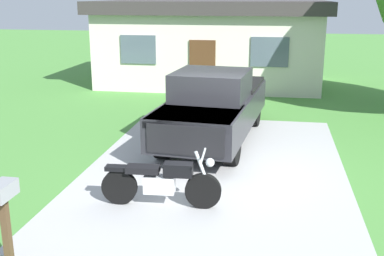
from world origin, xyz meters
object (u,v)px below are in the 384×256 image
at_px(motorcycle, 162,182).
at_px(mailbox, 3,202).
at_px(pickup_truck, 215,104).
at_px(neighbor_house, 211,42).

distance_m(motorcycle, mailbox, 2.92).
relative_size(pickup_truck, mailbox, 4.59).
height_order(pickup_truck, mailbox, pickup_truck).
bearing_deg(motorcycle, neighbor_house, 93.63).
bearing_deg(pickup_truck, mailbox, -107.50).
xyz_separation_m(mailbox, neighbor_house, (0.89, 14.97, 0.81)).
distance_m(pickup_truck, neighbor_house, 8.42).
bearing_deg(mailbox, pickup_truck, 72.50).
bearing_deg(motorcycle, mailbox, -126.05).
relative_size(pickup_truck, neighbor_house, 0.60).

